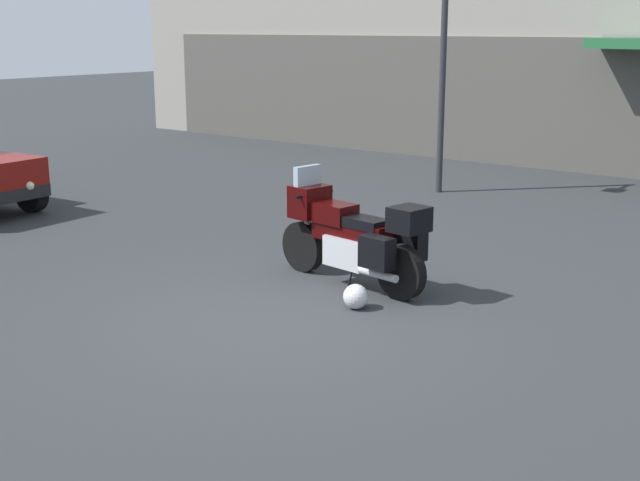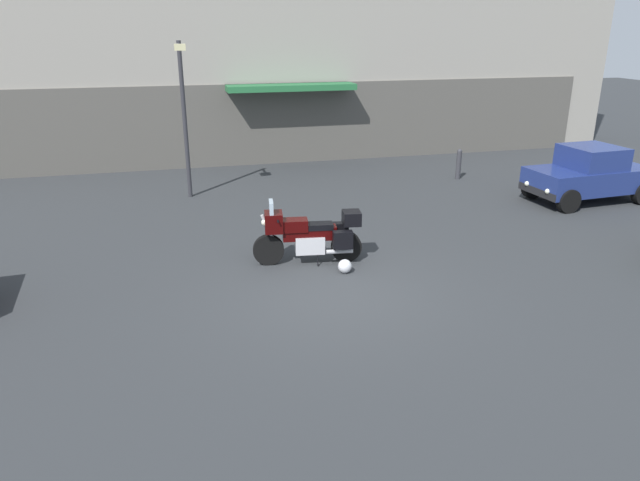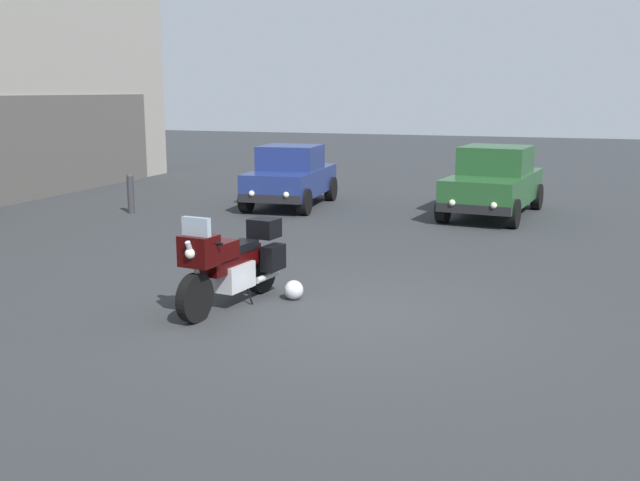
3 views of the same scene
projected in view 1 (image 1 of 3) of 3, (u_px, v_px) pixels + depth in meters
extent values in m
plane|color=#2D3033|center=(277.00, 321.00, 8.99)|extent=(80.00, 80.00, 0.00)
cube|color=#514E48|center=(633.00, 109.00, 17.15)|extent=(25.79, 0.12, 2.80)
cylinder|color=black|center=(303.00, 246.00, 10.75)|extent=(0.65, 0.23, 0.64)
cylinder|color=black|center=(401.00, 272.00, 9.63)|extent=(0.65, 0.23, 0.64)
cylinder|color=#B7B7BC|center=(304.00, 213.00, 10.64)|extent=(0.33, 0.12, 0.68)
cube|color=#B7B7BC|center=(352.00, 251.00, 10.14)|extent=(0.65, 0.48, 0.36)
cube|color=black|center=(352.00, 232.00, 10.08)|extent=(1.13, 0.43, 0.28)
cube|color=black|center=(334.00, 213.00, 10.24)|extent=(0.56, 0.41, 0.24)
cube|color=black|center=(365.00, 223.00, 9.91)|extent=(0.60, 0.38, 0.12)
cube|color=black|center=(310.00, 201.00, 10.52)|extent=(0.42, 0.49, 0.40)
cube|color=#8C9EAD|center=(307.00, 177.00, 10.48)|extent=(0.14, 0.41, 0.28)
sphere|color=#EAEACC|center=(300.00, 199.00, 10.65)|extent=(0.14, 0.14, 0.14)
cylinder|color=black|center=(314.00, 194.00, 10.44)|extent=(0.13, 0.62, 0.04)
cylinder|color=#B7B7BC|center=(378.00, 274.00, 9.62)|extent=(0.56, 0.17, 0.09)
cube|color=black|center=(377.00, 252.00, 9.46)|extent=(0.42, 0.25, 0.36)
cube|color=black|center=(409.00, 244.00, 9.84)|extent=(0.42, 0.25, 0.36)
cube|color=black|center=(409.00, 219.00, 9.40)|extent=(0.41, 0.45, 0.28)
cylinder|color=black|center=(350.00, 278.00, 9.98)|extent=(0.04, 0.13, 0.29)
sphere|color=silver|center=(356.00, 297.00, 9.34)|extent=(0.28, 0.28, 0.28)
cube|color=black|center=(3.00, 198.00, 13.29)|extent=(0.23, 1.76, 0.20)
cylinder|color=black|center=(31.00, 193.00, 14.21)|extent=(0.65, 0.26, 0.64)
sphere|color=silver|center=(30.00, 186.00, 13.62)|extent=(0.14, 0.14, 0.14)
cylinder|color=#2D2D33|center=(443.00, 76.00, 15.45)|extent=(0.12, 0.12, 4.30)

